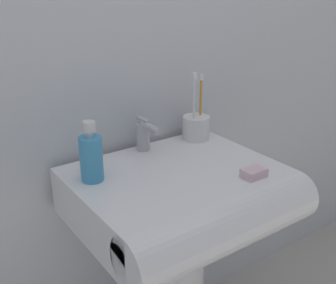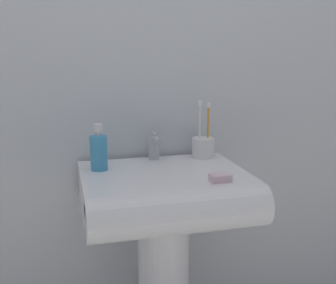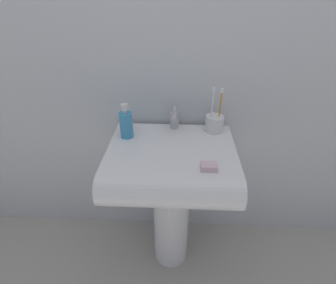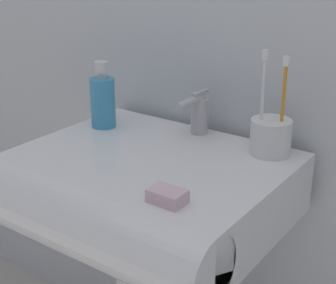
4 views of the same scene
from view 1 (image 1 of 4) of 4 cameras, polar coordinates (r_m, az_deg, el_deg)
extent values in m
cube|color=white|center=(1.18, 0.85, -6.73)|extent=(0.55, 0.41, 0.13)
cylinder|color=white|center=(1.04, 7.63, -11.10)|extent=(0.55, 0.13, 0.13)
cylinder|color=#B7B7BC|center=(1.27, -3.41, 0.70)|extent=(0.04, 0.04, 0.08)
cylinder|color=#B7B7BC|center=(1.22, -2.35, 1.94)|extent=(0.02, 0.09, 0.02)
cube|color=#B7B7BC|center=(1.25, -3.46, 3.01)|extent=(0.01, 0.06, 0.01)
cylinder|color=white|center=(1.35, 3.82, 1.95)|extent=(0.09, 0.09, 0.08)
cylinder|color=white|center=(1.31, 3.53, 4.55)|extent=(0.01, 0.01, 0.19)
cube|color=white|center=(1.29, 3.63, 8.90)|extent=(0.01, 0.01, 0.02)
cylinder|color=orange|center=(1.35, 4.42, 4.76)|extent=(0.01, 0.01, 0.18)
cube|color=white|center=(1.32, 4.54, 8.78)|extent=(0.01, 0.01, 0.02)
cylinder|color=#3F99CC|center=(1.09, -10.35, -2.25)|extent=(0.06, 0.06, 0.12)
cylinder|color=silver|center=(1.06, -10.59, 1.06)|extent=(0.02, 0.02, 0.01)
cylinder|color=silver|center=(1.06, -10.66, 2.09)|extent=(0.03, 0.03, 0.03)
cube|color=silver|center=(1.13, 11.55, -4.11)|extent=(0.06, 0.04, 0.02)
camera|label=2|loc=(0.58, 109.94, -17.91)|focal=45.00mm
camera|label=3|loc=(0.66, 70.21, 18.21)|focal=28.00mm
camera|label=4|loc=(1.22, 53.70, 9.48)|focal=55.00mm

